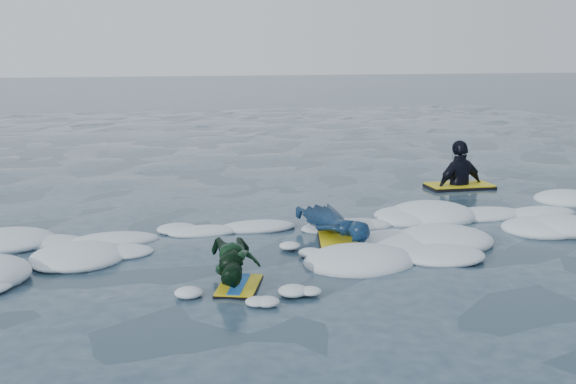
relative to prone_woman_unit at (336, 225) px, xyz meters
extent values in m
plane|color=#1A3140|center=(-1.69, -0.84, -0.20)|extent=(120.00, 120.00, 0.00)
cube|color=black|center=(0.00, -0.22, -0.16)|extent=(0.78, 1.11, 0.05)
cube|color=yellow|center=(0.00, -0.22, -0.13)|extent=(0.76, 1.08, 0.02)
imported|color=navy|center=(0.00, 0.03, 0.02)|extent=(0.80, 1.57, 0.36)
cube|color=black|center=(-1.54, -1.56, -0.17)|extent=(0.63, 0.81, 0.04)
cube|color=yellow|center=(-1.54, -1.56, -0.15)|extent=(0.61, 0.79, 0.01)
cube|color=blue|center=(-1.54, -1.56, -0.14)|extent=(0.37, 0.68, 0.00)
imported|color=#0E3319|center=(-1.54, -1.36, 0.02)|extent=(0.72, 1.16, 0.41)
cube|color=black|center=(3.16, 2.70, -0.16)|extent=(1.16, 0.68, 0.06)
cube|color=yellow|center=(3.16, 2.70, -0.12)|extent=(1.14, 0.65, 0.02)
imported|color=black|center=(3.16, 2.70, -0.20)|extent=(1.06, 0.64, 1.69)
camera|label=1|loc=(-2.84, -8.33, 2.15)|focal=45.00mm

